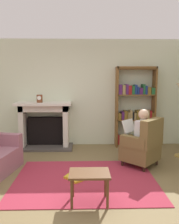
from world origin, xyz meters
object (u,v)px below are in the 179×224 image
mantel_clock (40,99)px  bookshelf (135,109)px  seated_reader (138,135)px  fireplace (45,124)px  side_table (89,177)px  armchair_reading (143,145)px

mantel_clock → bookshelf: bookshelf is taller
bookshelf → seated_reader: bookshelf is taller
fireplace → side_table: 2.93m
bookshelf → armchair_reading: bearing=-95.8°
side_table → seated_reader: bearing=54.8°
fireplace → seated_reader: 2.44m
side_table → mantel_clock: bearing=113.5°
mantel_clock → side_table: 2.99m
mantel_clock → bookshelf: 2.40m
seated_reader → side_table: size_ratio=2.04×
fireplace → bookshelf: 2.32m
fireplace → armchair_reading: fireplace is taller
armchair_reading → seated_reader: 0.23m
seated_reader → side_table: bearing=8.5°
bookshelf → mantel_clock: bearing=-176.7°
mantel_clock → seated_reader: bearing=-29.2°
bookshelf → armchair_reading: (-0.15, -1.42, -0.52)m
bookshelf → side_table: bookshelf is taller
fireplace → mantel_clock: size_ratio=7.34×
fireplace → side_table: fireplace is taller
fireplace → side_table: (1.05, -2.73, -0.23)m
armchair_reading → bookshelf: bearing=-142.1°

